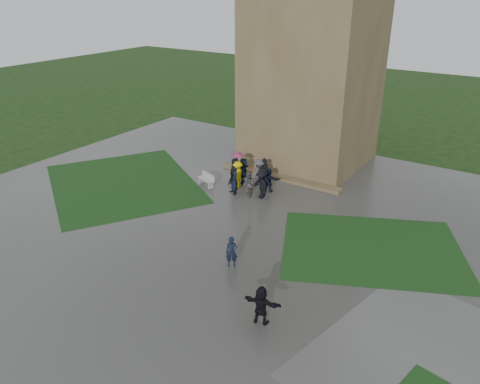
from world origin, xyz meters
The scene contains 10 objects.
ground centered at (0.00, 0.00, 0.00)m, with size 120.00×120.00×0.00m, color black.
plaza centered at (0.00, 2.00, 0.01)m, with size 34.00×34.00×0.02m, color #383836.
lawn_inset_left centered at (-8.50, 4.00, 0.03)m, with size 11.00×9.00×0.01m, color black.
lawn_inset_right centered at (8.50, 5.00, 0.03)m, with size 9.00×7.00×0.01m, color black.
tower centered at (0.00, 15.00, 9.00)m, with size 8.00×8.00×18.00m, color brown.
tower_plinth centered at (0.00, 10.60, 0.13)m, with size 9.00×0.80×0.22m, color brown.
bench centered at (-3.54, 6.88, 0.46)m, with size 1.53×0.94×0.85m.
visitor_cluster centered at (-0.74, 7.91, 1.02)m, with size 3.64×3.12×2.49m.
pedestrian_mid centered at (3.41, -0.31, 0.80)m, with size 0.57×0.37×1.56m, color black.
pedestrian_near centered at (6.69, -3.03, 0.86)m, with size 1.56×0.56×1.68m, color black.
Camera 1 is at (14.25, -16.03, 12.54)m, focal length 35.00 mm.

